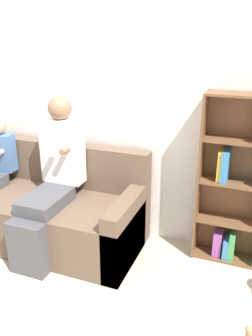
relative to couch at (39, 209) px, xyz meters
The scene contains 5 objects.
ground_plane 0.59m from the couch, 73.64° to the right, with size 14.00×14.00×0.00m, color beige.
back_wall 1.09m from the couch, 71.78° to the left, with size 10.00×0.06×2.55m.
couch is the anchor object (origin of this frame).
adult_seated 0.46m from the couch, 20.45° to the right, with size 0.37×0.78×1.33m.
bookshelf 1.77m from the couch, 10.47° to the left, with size 0.60×0.23×1.41m.
Camera 1 is at (1.67, -1.94, 1.85)m, focal length 38.00 mm.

